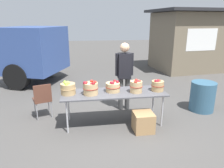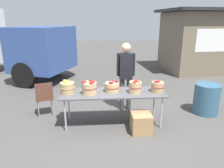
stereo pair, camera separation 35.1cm
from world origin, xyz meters
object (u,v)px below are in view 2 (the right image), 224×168
at_px(apple_basket_red_1, 112,87).
at_px(vendor_adult, 126,72).
at_px(apple_basket_red_0, 89,88).
at_px(apple_basket_green_0, 67,87).
at_px(market_table, 113,94).
at_px(trash_barrel, 206,99).
at_px(apple_basket_red_3, 158,86).
at_px(produce_crate, 141,123).
at_px(folding_chair, 44,96).
at_px(apple_basket_red_2, 135,87).

relative_size(apple_basket_red_1, vendor_adult, 0.19).
xyz_separation_m(apple_basket_red_0, apple_basket_red_1, (0.50, 0.12, -0.03)).
distance_m(apple_basket_green_0, apple_basket_red_0, 0.49).
xyz_separation_m(market_table, trash_barrel, (2.39, 0.37, -0.33)).
distance_m(apple_basket_green_0, apple_basket_red_1, 0.98).
bearing_deg(trash_barrel, apple_basket_red_3, -163.84).
xyz_separation_m(apple_basket_red_3, produce_crate, (-0.43, -0.41, -0.67)).
height_order(apple_basket_red_1, produce_crate, apple_basket_red_1).
distance_m(market_table, folding_chair, 1.74).
relative_size(apple_basket_green_0, apple_basket_red_0, 0.99).
distance_m(market_table, apple_basket_red_2, 0.52).
relative_size(vendor_adult, trash_barrel, 2.29).
bearing_deg(apple_basket_red_1, vendor_adult, 59.79).
bearing_deg(market_table, folding_chair, 161.85).
height_order(apple_basket_red_0, vendor_adult, vendor_adult).
height_order(apple_basket_red_0, folding_chair, apple_basket_red_0).
bearing_deg(apple_basket_red_0, apple_basket_red_3, 0.73).
xyz_separation_m(folding_chair, produce_crate, (2.21, -0.98, -0.30)).
xyz_separation_m(apple_basket_green_0, apple_basket_red_0, (0.48, -0.09, 0.01)).
distance_m(market_table, apple_basket_red_3, 1.00).
relative_size(apple_basket_red_2, trash_barrel, 0.39).
bearing_deg(apple_basket_red_1, trash_barrel, 7.33).
xyz_separation_m(market_table, produce_crate, (0.56, -0.44, -0.50)).
bearing_deg(market_table, produce_crate, -38.33).
bearing_deg(trash_barrel, vendor_adult, 169.38).
height_order(apple_basket_red_3, folding_chair, apple_basket_red_3).
height_order(apple_basket_red_1, folding_chair, apple_basket_red_1).
xyz_separation_m(apple_basket_red_0, trash_barrel, (2.91, 0.43, -0.51)).
xyz_separation_m(apple_basket_green_0, apple_basket_red_2, (1.48, -0.10, 0.01)).
distance_m(apple_basket_red_1, apple_basket_red_2, 0.52).
bearing_deg(apple_basket_red_3, apple_basket_green_0, 178.06).
relative_size(apple_basket_green_0, folding_chair, 0.39).
distance_m(vendor_adult, trash_barrel, 2.14).
xyz_separation_m(vendor_adult, produce_crate, (0.18, -1.19, -0.82)).
relative_size(vendor_adult, produce_crate, 4.23).
bearing_deg(vendor_adult, trash_barrel, 170.15).
xyz_separation_m(apple_basket_red_0, apple_basket_red_3, (1.51, 0.02, -0.02)).
bearing_deg(apple_basket_red_0, vendor_adult, 41.68).
bearing_deg(market_table, trash_barrel, 8.79).
bearing_deg(folding_chair, vendor_adult, 166.52).
relative_size(apple_basket_red_2, folding_chair, 0.35).
bearing_deg(apple_basket_green_0, vendor_adult, 27.41).
xyz_separation_m(market_table, folding_chair, (-1.64, 0.54, -0.20)).
height_order(apple_basket_red_3, trash_barrel, apple_basket_red_3).
bearing_deg(apple_basket_red_2, apple_basket_red_0, 179.23).
bearing_deg(produce_crate, apple_basket_red_3, 43.70).
relative_size(apple_basket_green_0, produce_crate, 0.80).
height_order(apple_basket_red_0, apple_basket_red_3, apple_basket_red_0).
distance_m(apple_basket_red_0, vendor_adult, 1.21).
height_order(apple_basket_red_0, apple_basket_red_1, apple_basket_red_0).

